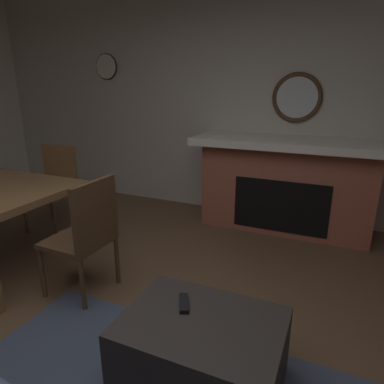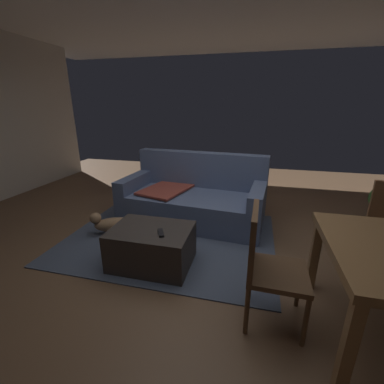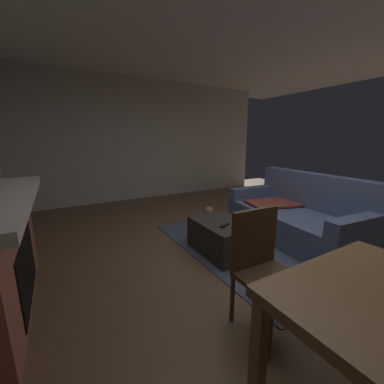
% 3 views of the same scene
% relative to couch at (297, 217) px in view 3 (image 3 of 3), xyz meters
% --- Properties ---
extents(floor, '(9.38, 9.38, 0.00)m').
position_rel_couch_xyz_m(floor, '(0.30, -1.05, -0.32)').
color(floor, brown).
extents(wall_left, '(0.12, 6.40, 2.86)m').
position_rel_couch_xyz_m(wall_left, '(-3.60, -1.05, 1.11)').
color(wall_left, beige).
rests_on(wall_left, ground).
extents(area_rug, '(2.60, 2.00, 0.01)m').
position_rel_couch_xyz_m(area_rug, '(-0.15, -0.68, -0.32)').
color(area_rug, '#3D475B').
rests_on(area_rug, ground).
extents(couch, '(2.11, 1.18, 0.96)m').
position_rel_couch_xyz_m(couch, '(0.00, 0.00, 0.00)').
color(couch, '#4C5B7F').
rests_on(couch, ground).
extents(ottoman_coffee_table, '(0.83, 0.60, 0.42)m').
position_rel_couch_xyz_m(ottoman_coffee_table, '(-0.15, -1.28, -0.11)').
color(ottoman_coffee_table, '#2D2826').
rests_on(ottoman_coffee_table, ground).
extents(tv_remote, '(0.12, 0.17, 0.02)m').
position_rel_couch_xyz_m(tv_remote, '(-0.01, -1.36, 0.11)').
color(tv_remote, black).
rests_on(tv_remote, ottoman_coffee_table).
extents(dining_chair_west, '(0.45, 0.45, 0.93)m').
position_rel_couch_xyz_m(dining_chair_west, '(0.98, -1.74, 0.20)').
color(dining_chair_west, '#513823').
rests_on(dining_chair_west, ground).
extents(small_dog, '(0.60, 0.37, 0.28)m').
position_rel_couch_xyz_m(small_dog, '(-0.90, -0.78, -0.16)').
color(small_dog, '#8C6B4C').
rests_on(small_dog, ground).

